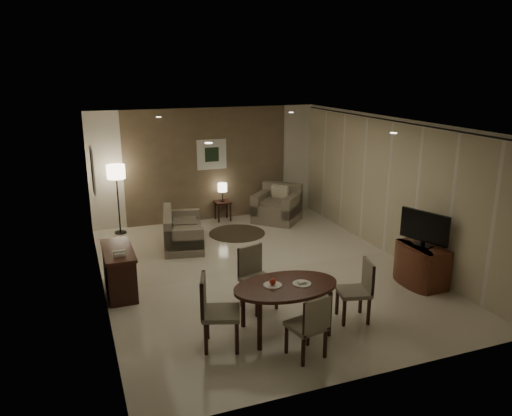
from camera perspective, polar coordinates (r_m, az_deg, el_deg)
name	(u,v)px	position (r m, az deg, el deg)	size (l,w,h in m)	color
room_shell	(252,195)	(9.17, -0.44, 1.52)	(5.50, 7.00, 2.70)	beige
taupe_accent	(208,165)	(12.04, -5.55, 4.93)	(3.96, 0.03, 2.70)	#78644A
curtain_wall	(388,189)	(10.07, 14.85, 2.12)	(0.08, 6.70, 2.58)	beige
curtain_rod	(393,121)	(9.85, 15.40, 9.59)	(0.03, 0.03, 6.80)	black
art_back_frame	(212,154)	(12.00, -5.08, 6.12)	(0.72, 0.03, 0.72)	silver
art_back_canvas	(212,155)	(11.98, -5.06, 6.11)	(0.34, 0.01, 0.34)	black
art_left_frame	(93,170)	(9.31, -18.18, 4.10)	(0.03, 0.60, 0.80)	silver
art_left_canvas	(93,170)	(9.31, -18.09, 4.11)	(0.01, 0.46, 0.64)	gray
downlight_nl	(209,143)	(6.43, -5.44, 7.40)	(0.10, 0.10, 0.01)	white
downlight_nr	(394,133)	(7.65, 15.45, 8.26)	(0.10, 0.10, 0.01)	white
downlight_fl	(159,117)	(9.92, -11.07, 10.17)	(0.10, 0.10, 0.01)	white
downlight_fr	(291,112)	(10.75, 4.05, 10.84)	(0.10, 0.10, 0.01)	white
console_desk	(119,271)	(8.59, -15.35, -6.94)	(0.48, 1.20, 0.75)	#432015
telephone	(119,253)	(8.16, -15.36, -4.96)	(0.20, 0.14, 0.09)	white
tv_cabinet	(422,265)	(9.06, 18.42, -6.17)	(0.48, 0.90, 0.70)	#5C2B1B
flat_tv	(424,228)	(8.83, 18.70, -2.15)	(0.06, 0.88, 0.60)	black
dining_table	(286,308)	(7.15, 3.39, -11.37)	(1.51, 0.94, 0.71)	#432015
chair_near	(306,325)	(6.58, 5.75, -13.14)	(0.43, 0.43, 0.89)	gray
chair_far	(259,279)	(7.71, 0.33, -8.15)	(0.47, 0.47, 0.97)	gray
chair_left	(221,312)	(6.73, -3.99, -11.79)	(0.49, 0.49, 1.00)	gray
chair_right	(353,291)	(7.54, 11.07, -9.30)	(0.44, 0.44, 0.91)	gray
plate_a	(273,285)	(6.97, 1.91, -8.81)	(0.26, 0.26, 0.02)	white
plate_b	(302,284)	(7.04, 5.27, -8.61)	(0.26, 0.26, 0.02)	white
fruit_apple	(273,282)	(6.95, 1.91, -8.41)	(0.09, 0.09, 0.09)	red
napkin	(302,282)	(7.03, 5.27, -8.44)	(0.12, 0.08, 0.03)	white
round_rug	(237,233)	(11.25, -2.19, -2.88)	(1.26, 1.26, 0.01)	#433926
sofa	(183,228)	(10.52, -8.34, -2.32)	(0.78, 1.55, 0.73)	gray
armchair	(277,204)	(12.00, 2.40, 0.49)	(0.99, 0.93, 0.88)	gray
side_table	(223,211)	(12.16, -3.82, -0.32)	(0.37, 0.37, 0.47)	black
table_lamp	(222,191)	(12.03, -3.86, 1.90)	(0.22, 0.22, 0.50)	#FFEAC1
floor_lamp	(118,200)	(11.46, -15.49, 0.94)	(0.39, 0.39, 1.56)	#FFE5B7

